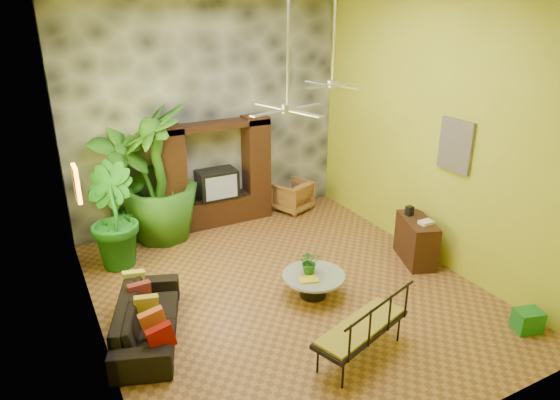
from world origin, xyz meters
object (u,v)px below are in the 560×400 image
wicker_armchair (292,196)px  ceiling_fan_front (288,94)px  entertainment_center (217,182)px  tall_plant_a (126,184)px  tall_plant_b (111,217)px  tall_plant_c (158,174)px  side_console (416,240)px  coffee_table (313,282)px  iron_bench (365,327)px  sofa (147,318)px  green_bin (528,321)px  ceiling_fan_back (333,72)px

wicker_armchair → ceiling_fan_front: bearing=37.3°
wicker_armchair → entertainment_center: bearing=-26.6°
tall_plant_a → wicker_armchair: bearing=-2.4°
tall_plant_b → tall_plant_a: bearing=61.7°
tall_plant_c → side_console: 5.18m
coffee_table → iron_bench: 1.73m
tall_plant_a → sofa: bearing=-98.5°
ceiling_fan_front → iron_bench: (0.27, -1.68, -2.87)m
iron_bench → green_bin: (2.56, -0.62, -0.37)m
side_console → sofa: bearing=-159.6°
side_console → coffee_table: bearing=-155.3°
entertainment_center → side_console: 4.33m
tall_plant_a → iron_bench: bearing=-69.4°
ceiling_fan_back → iron_bench: ceiling_fan_back is taller
iron_bench → ceiling_fan_back: bearing=46.8°
ceiling_fan_back → sofa: 5.24m
entertainment_center → ceiling_fan_front: (-0.20, -3.54, 2.44)m
sofa → green_bin: 5.62m
ceiling_fan_front → sofa: 3.80m
ceiling_fan_back → tall_plant_c: (-2.88, 1.78, -2.02)m
entertainment_center → wicker_armchair: bearing=-4.4°
ceiling_fan_front → tall_plant_a: size_ratio=0.75×
tall_plant_a → tall_plant_c: tall_plant_c is taller
sofa → green_bin: bearing=-96.8°
coffee_table → green_bin: 3.28m
entertainment_center → iron_bench: size_ratio=1.47×
ceiling_fan_front → sofa: ceiling_fan_front is taller
ceiling_fan_back → coffee_table: size_ratio=1.79×
coffee_table → iron_bench: (-0.23, -1.69, 0.28)m
sofa → wicker_armchair: 5.27m
tall_plant_a → green_bin: tall_plant_a is taller
entertainment_center → wicker_armchair: size_ratio=3.06×
iron_bench → tall_plant_c: bearing=86.7°
ceiling_fan_back → coffee_table: bearing=-129.0°
entertainment_center → wicker_armchair: entertainment_center is taller
ceiling_fan_back → side_console: ceiling_fan_back is taller
entertainment_center → ceiling_fan_back: (1.60, -1.94, 2.44)m
wicker_armchair → iron_bench: 5.37m
sofa → tall_plant_c: size_ratio=0.76×
entertainment_center → ceiling_fan_front: bearing=-93.2°
green_bin → side_console: bearing=89.6°
entertainment_center → tall_plant_b: size_ratio=1.25×
side_console → entertainment_center: bearing=149.1°
ceiling_fan_front → coffee_table: bearing=0.8°
tall_plant_b → coffee_table: bearing=-44.8°
sofa → tall_plant_a: tall_plant_a is taller
ceiling_fan_front → tall_plant_b: bearing=129.1°
ceiling_fan_front → tall_plant_b: (-2.17, 2.67, -2.44)m
sofa → wicker_armchair: bearing=-33.1°
ceiling_fan_back → tall_plant_a: bearing=150.8°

